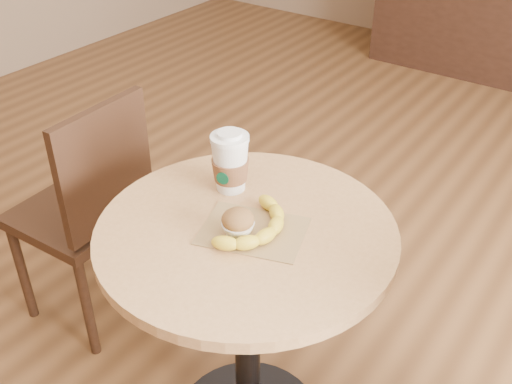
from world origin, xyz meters
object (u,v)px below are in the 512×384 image
at_px(cafe_table, 247,293).
at_px(chair_left, 89,207).
at_px(muffin, 238,223).
at_px(coffee_cup, 230,164).
at_px(banana, 258,226).

height_order(cafe_table, chair_left, chair_left).
xyz_separation_m(chair_left, muffin, (0.71, -0.12, 0.31)).
distance_m(coffee_cup, banana, 0.21).
distance_m(cafe_table, coffee_cup, 0.33).
height_order(chair_left, coffee_cup, coffee_cup).
height_order(cafe_table, banana, banana).
bearing_deg(coffee_cup, muffin, -61.31).
bearing_deg(chair_left, muffin, 77.99).
height_order(cafe_table, coffee_cup, coffee_cup).
relative_size(cafe_table, coffee_cup, 4.56).
xyz_separation_m(coffee_cup, muffin, (0.14, -0.15, -0.04)).
bearing_deg(coffee_cup, banana, -48.22).
relative_size(cafe_table, chair_left, 0.87).
bearing_deg(coffee_cup, cafe_table, -54.20).
xyz_separation_m(chair_left, coffee_cup, (0.57, 0.03, 0.35)).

